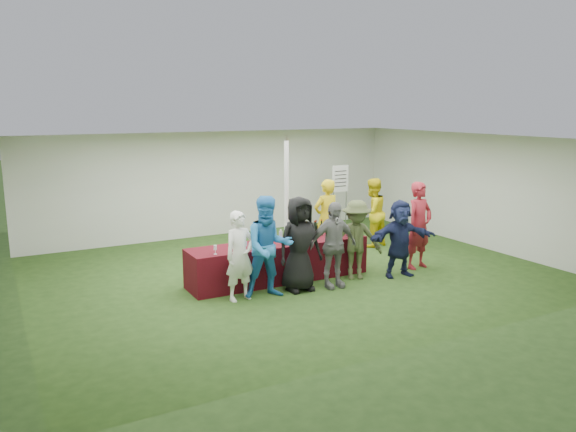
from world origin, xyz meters
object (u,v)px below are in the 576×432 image
dump_bucket (352,232)px  staff_back (372,213)px  serving_table (279,261)px  customer_2 (299,244)px  customer_3 (333,245)px  customer_1 (269,247)px  customer_6 (419,225)px  staff_pourer (326,218)px  customer_5 (400,238)px  customer_4 (356,240)px  wine_list_sign (340,184)px  customer_0 (240,256)px

dump_bucket → staff_back: (1.65, 1.54, -0.01)m
serving_table → staff_back: (3.21, 1.32, 0.45)m
customer_2 → customer_3: bearing=-13.1°
customer_1 → customer_6: bearing=14.0°
staff_pourer → customer_1: size_ratio=0.97×
serving_table → customer_5: bearing=-22.4°
customer_6 → staff_pourer: bearing=117.7°
customer_4 → wine_list_sign: bearing=83.5°
staff_pourer → customer_4: bearing=73.9°
customer_2 → dump_bucket: bearing=18.6°
wine_list_sign → customer_4: (-2.02, -3.62, -0.54)m
wine_list_sign → customer_2: 5.00m
wine_list_sign → customer_0: bearing=-140.8°
customer_2 → customer_6: (2.90, 0.09, 0.03)m
customer_0 → customer_3: (1.80, -0.18, 0.02)m
customer_0 → staff_back: bearing=15.2°
customer_4 → customer_6: bearing=22.8°
staff_pourer → customer_5: bearing=100.4°
customer_1 → customer_5: size_ratio=1.18×
dump_bucket → staff_pourer: bearing=83.0°
customer_2 → customer_3: (0.63, -0.15, -0.06)m
dump_bucket → customer_3: 1.10m
serving_table → dump_bucket: dump_bucket is taller
staff_back → customer_2: 3.77m
staff_pourer → wine_list_sign: bearing=-134.5°
customer_1 → customer_4: customer_1 is taller
customer_0 → customer_6: customer_6 is taller
staff_pourer → dump_bucket: bearing=78.9°
staff_back → customer_4: bearing=36.2°
serving_table → wine_list_sign: size_ratio=2.00×
customer_4 → customer_6: size_ratio=0.86×
customer_5 → customer_4: bearing=171.2°
staff_pourer → staff_back: staff_pourer is taller
staff_pourer → customer_1: (-2.32, -1.80, 0.03)m
customer_0 → customer_5: 3.34m
customer_2 → customer_6: 2.90m
serving_table → customer_0: size_ratio=2.28×
dump_bucket → staff_pourer: 1.24m
customer_0 → customer_5: bearing=-13.6°
staff_pourer → customer_1: bearing=33.7°
customer_2 → customer_5: size_ratio=1.13×
dump_bucket → customer_5: customer_5 is taller
staff_pourer → customer_3: staff_pourer is taller
dump_bucket → customer_1: bearing=-165.3°
staff_pourer → customer_5: (0.50, -1.93, -0.11)m
customer_5 → wine_list_sign: bearing=82.3°
wine_list_sign → customer_4: size_ratio=1.15×
customer_1 → customer_5: 2.83m
customer_4 → dump_bucket: bearing=87.2°
staff_pourer → customer_3: size_ratio=1.09×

